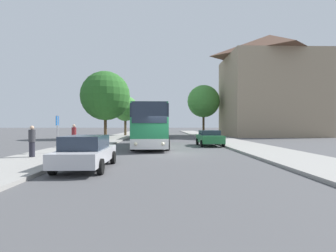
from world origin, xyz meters
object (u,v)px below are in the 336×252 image
(tree_right_near, at_px, (204,101))
(parked_car_right_near, at_px, (210,138))
(parked_car_left_curb, at_px, (86,152))
(bus_front, at_px, (151,125))
(tree_left_near, at_px, (105,96))
(bus_rear, at_px, (158,126))
(bus_stop_sign, at_px, (57,129))
(pedestrian_waiting_far, at_px, (74,135))
(pedestrian_waiting_near, at_px, (32,141))
(bus_middle, at_px, (154,125))
(tree_left_far, at_px, (125,109))

(tree_right_near, bearing_deg, parked_car_right_near, -97.85)
(parked_car_left_curb, relative_size, parked_car_right_near, 1.11)
(bus_front, height_order, tree_right_near, tree_right_near)
(tree_left_near, bearing_deg, bus_rear, 68.96)
(tree_left_near, relative_size, tree_right_near, 1.00)
(bus_stop_sign, bearing_deg, tree_left_near, 93.27)
(parked_car_left_curb, bearing_deg, tree_left_near, 99.25)
(parked_car_left_curb, xyz_separation_m, pedestrian_waiting_far, (-3.74, 9.62, 0.31))
(parked_car_left_curb, distance_m, pedestrian_waiting_near, 4.97)
(bus_front, distance_m, bus_middle, 15.23)
(parked_car_left_curb, relative_size, tree_left_near, 0.51)
(tree_right_near, bearing_deg, bus_middle, -131.00)
(bus_front, bearing_deg, parked_car_right_near, 11.22)
(bus_stop_sign, bearing_deg, bus_front, 46.74)
(parked_car_right_near, height_order, bus_stop_sign, bus_stop_sign)
(parked_car_right_near, bearing_deg, parked_car_left_curb, 57.16)
(bus_front, relative_size, tree_right_near, 1.17)
(bus_front, bearing_deg, bus_stop_sign, -134.30)
(bus_front, distance_m, parked_car_left_curb, 11.40)
(bus_front, xyz_separation_m, tree_left_far, (-5.16, 21.30, 2.76))
(bus_front, xyz_separation_m, parked_car_left_curb, (-2.38, -11.10, -1.11))
(tree_right_near, bearing_deg, bus_rear, 146.58)
(bus_front, height_order, bus_rear, bus_front)
(pedestrian_waiting_near, relative_size, tree_left_far, 0.26)
(bus_middle, bearing_deg, tree_left_near, -163.56)
(parked_car_left_curb, height_order, tree_right_near, tree_right_near)
(parked_car_left_curb, distance_m, tree_right_near, 38.40)
(pedestrian_waiting_far, bearing_deg, parked_car_right_near, 64.74)
(bus_middle, distance_m, parked_car_right_near, 15.13)
(pedestrian_waiting_near, relative_size, pedestrian_waiting_far, 0.96)
(parked_car_right_near, distance_m, pedestrian_waiting_far, 11.71)
(bus_front, bearing_deg, tree_right_near, 70.15)
(bus_rear, height_order, bus_stop_sign, bus_rear)
(bus_rear, bearing_deg, pedestrian_waiting_near, -97.30)
(tree_right_near, bearing_deg, bus_front, -108.82)
(bus_middle, xyz_separation_m, tree_left_near, (-6.62, -2.06, 3.97))
(bus_rear, relative_size, tree_left_far, 1.66)
(tree_left_far, height_order, tree_right_near, tree_right_near)
(parked_car_left_curb, bearing_deg, bus_stop_sign, 121.71)
(parked_car_left_curb, relative_size, tree_right_near, 0.51)
(bus_middle, xyz_separation_m, bus_rear, (0.20, 15.68, -0.18))
(parked_car_left_curb, distance_m, tree_left_near, 25.18)
(bus_stop_sign, distance_m, tree_left_near, 19.66)
(parked_car_right_near, bearing_deg, tree_left_far, -63.38)
(bus_front, distance_m, bus_rear, 30.92)
(pedestrian_waiting_far, bearing_deg, bus_rear, 130.96)
(parked_car_left_curb, relative_size, pedestrian_waiting_near, 2.68)
(bus_middle, xyz_separation_m, pedestrian_waiting_near, (-6.13, -23.22, -0.86))
(pedestrian_waiting_far, bearing_deg, bus_middle, 122.05)
(bus_middle, distance_m, pedestrian_waiting_far, 17.77)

